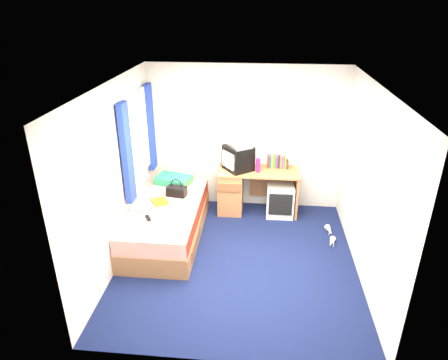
# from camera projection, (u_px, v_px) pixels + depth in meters

# --- Properties ---
(ground) EXTENTS (3.40, 3.40, 0.00)m
(ground) POSITION_uv_depth(u_px,v_px,m) (238.00, 260.00, 5.52)
(ground) COLOR #0C1438
(ground) RESTS_ON ground
(room_shell) EXTENTS (3.40, 3.40, 3.40)m
(room_shell) POSITION_uv_depth(u_px,v_px,m) (239.00, 163.00, 4.92)
(room_shell) COLOR white
(room_shell) RESTS_ON ground
(bed) EXTENTS (1.01, 2.00, 0.54)m
(bed) POSITION_uv_depth(u_px,v_px,m) (167.00, 221.00, 5.96)
(bed) COLOR #A87146
(bed) RESTS_ON ground
(pillow) EXTENTS (0.62, 0.48, 0.12)m
(pillow) POSITION_uv_depth(u_px,v_px,m) (174.00, 180.00, 6.50)
(pillow) COLOR teal
(pillow) RESTS_ON bed
(desk) EXTENTS (1.30, 0.55, 0.75)m
(desk) POSITION_uv_depth(u_px,v_px,m) (241.00, 189.00, 6.65)
(desk) COLOR #A87146
(desk) RESTS_ON ground
(storage_cube) EXTENTS (0.44, 0.44, 0.55)m
(storage_cube) POSITION_uv_depth(u_px,v_px,m) (280.00, 199.00, 6.59)
(storage_cube) COLOR silver
(storage_cube) RESTS_ON ground
(crt_tv) EXTENTS (0.55, 0.55, 0.40)m
(crt_tv) POSITION_uv_depth(u_px,v_px,m) (238.00, 158.00, 6.43)
(crt_tv) COLOR black
(crt_tv) RESTS_ON desk
(vcr) EXTENTS (0.48, 0.51, 0.08)m
(vcr) POSITION_uv_depth(u_px,v_px,m) (239.00, 144.00, 6.33)
(vcr) COLOR silver
(vcr) RESTS_ON crt_tv
(book_row) EXTENTS (0.31, 0.13, 0.20)m
(book_row) POSITION_uv_depth(u_px,v_px,m) (277.00, 161.00, 6.57)
(book_row) COLOR maroon
(book_row) RESTS_ON desk
(picture_frame) EXTENTS (0.03, 0.12, 0.14)m
(picture_frame) POSITION_uv_depth(u_px,v_px,m) (287.00, 164.00, 6.54)
(picture_frame) COLOR #312210
(picture_frame) RESTS_ON desk
(pink_water_bottle) EXTENTS (0.09, 0.09, 0.22)m
(pink_water_bottle) POSITION_uv_depth(u_px,v_px,m) (258.00, 166.00, 6.38)
(pink_water_bottle) COLOR #D41E61
(pink_water_bottle) RESTS_ON desk
(aerosol_can) EXTENTS (0.06, 0.06, 0.19)m
(aerosol_can) POSITION_uv_depth(u_px,v_px,m) (249.00, 163.00, 6.52)
(aerosol_can) COLOR silver
(aerosol_can) RESTS_ON desk
(handbag) EXTENTS (0.32, 0.21, 0.28)m
(handbag) POSITION_uv_depth(u_px,v_px,m) (177.00, 191.00, 6.09)
(handbag) COLOR black
(handbag) RESTS_ON bed
(towel) EXTENTS (0.34, 0.30, 0.10)m
(towel) POSITION_uv_depth(u_px,v_px,m) (178.00, 210.00, 5.60)
(towel) COLOR silver
(towel) RESTS_ON bed
(magazine) EXTENTS (0.33, 0.35, 0.01)m
(magazine) POSITION_uv_depth(u_px,v_px,m) (160.00, 202.00, 5.93)
(magazine) COLOR gold
(magazine) RESTS_ON bed
(water_bottle) EXTENTS (0.21, 0.16, 0.07)m
(water_bottle) POSITION_uv_depth(u_px,v_px,m) (146.00, 209.00, 5.66)
(water_bottle) COLOR silver
(water_bottle) RESTS_ON bed
(colour_swatch_fan) EXTENTS (0.22, 0.07, 0.01)m
(colour_swatch_fan) POSITION_uv_depth(u_px,v_px,m) (166.00, 223.00, 5.38)
(colour_swatch_fan) COLOR yellow
(colour_swatch_fan) RESTS_ON bed
(remote_control) EXTENTS (0.12, 0.16, 0.02)m
(remote_control) POSITION_uv_depth(u_px,v_px,m) (148.00, 218.00, 5.49)
(remote_control) COLOR black
(remote_control) RESTS_ON bed
(window_assembly) EXTENTS (0.11, 1.42, 1.40)m
(window_assembly) POSITION_uv_depth(u_px,v_px,m) (138.00, 138.00, 5.88)
(window_assembly) COLOR silver
(window_assembly) RESTS_ON room_shell
(white_heels) EXTENTS (0.16, 0.56, 0.09)m
(white_heels) POSITION_uv_depth(u_px,v_px,m) (330.00, 236.00, 6.00)
(white_heels) COLOR silver
(white_heels) RESTS_ON ground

